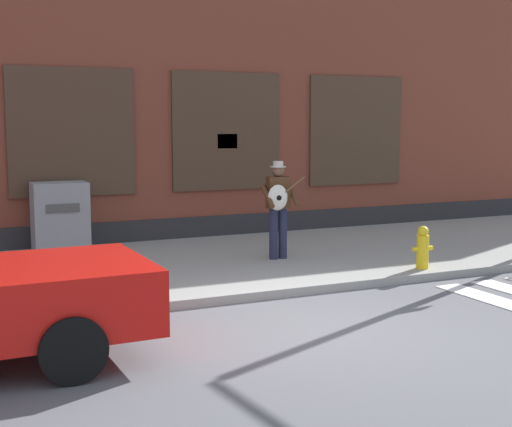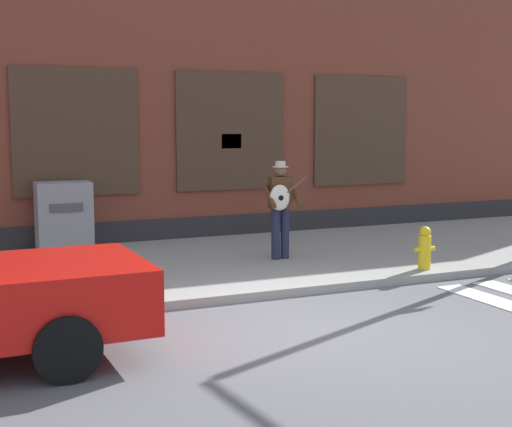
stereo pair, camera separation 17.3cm
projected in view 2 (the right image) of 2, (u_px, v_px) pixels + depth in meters
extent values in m
plane|color=#56565B|center=(309.00, 329.00, 8.60)|extent=(160.00, 160.00, 0.00)
cube|color=gray|center=(199.00, 265.00, 12.19)|extent=(28.00, 4.95, 0.13)
cube|color=brown|center=(131.00, 73.00, 15.81)|extent=(28.00, 4.00, 7.16)
cube|color=#28282B|center=(159.00, 233.00, 14.39)|extent=(28.00, 0.04, 0.55)
cube|color=#473323|center=(76.00, 132.00, 13.49)|extent=(2.38, 0.06, 2.42)
cube|color=black|center=(76.00, 132.00, 13.48)|extent=(2.26, 0.03, 2.30)
cube|color=#473323|center=(231.00, 131.00, 14.77)|extent=(2.38, 0.06, 2.42)
cube|color=black|center=(231.00, 131.00, 14.76)|extent=(2.26, 0.03, 2.30)
cube|color=#473323|center=(361.00, 131.00, 16.04)|extent=(2.38, 0.06, 2.42)
cube|color=black|center=(361.00, 131.00, 16.03)|extent=(2.26, 0.03, 2.30)
cube|color=yellow|center=(231.00, 141.00, 14.77)|extent=(0.44, 0.02, 0.30)
cube|color=silver|center=(492.00, 300.00, 9.99)|extent=(0.42, 1.90, 0.01)
cube|color=silver|center=(123.00, 270.00, 8.45)|extent=(0.06, 0.24, 0.12)
cube|color=silver|center=(150.00, 290.00, 7.42)|extent=(0.06, 0.24, 0.12)
cylinder|color=black|center=(40.00, 306.00, 8.39)|extent=(0.66, 0.25, 0.66)
cylinder|color=black|center=(67.00, 348.00, 6.82)|extent=(0.66, 0.25, 0.66)
cylinder|color=#1E233D|center=(285.00, 233.00, 12.38)|extent=(0.15, 0.15, 0.89)
cylinder|color=#1E233D|center=(276.00, 234.00, 12.30)|extent=(0.15, 0.15, 0.89)
cube|color=#4C2D19|center=(280.00, 192.00, 12.26)|extent=(0.40, 0.25, 0.55)
sphere|color=brown|center=(280.00, 170.00, 12.21)|extent=(0.22, 0.22, 0.22)
cylinder|color=beige|center=(280.00, 167.00, 12.20)|extent=(0.27, 0.28, 0.02)
cylinder|color=beige|center=(280.00, 164.00, 12.20)|extent=(0.18, 0.18, 0.09)
cylinder|color=#4C2D19|center=(295.00, 195.00, 12.25)|extent=(0.13, 0.52, 0.39)
cylinder|color=#4C2D19|center=(269.00, 196.00, 12.09)|extent=(0.13, 0.52, 0.39)
ellipsoid|color=silver|center=(280.00, 198.00, 12.07)|extent=(0.37, 0.15, 0.44)
cylinder|color=black|center=(281.00, 198.00, 12.02)|extent=(0.09, 0.02, 0.09)
cylinder|color=brown|center=(294.00, 187.00, 12.12)|extent=(0.47, 0.07, 0.34)
cube|color=gray|center=(64.00, 216.00, 13.17)|extent=(0.99, 0.64, 1.27)
cube|color=#4C4C4C|center=(66.00, 208.00, 12.84)|extent=(0.59, 0.02, 0.16)
cylinder|color=gold|center=(425.00, 252.00, 11.47)|extent=(0.20, 0.20, 0.55)
sphere|color=gold|center=(425.00, 232.00, 11.43)|extent=(0.18, 0.18, 0.18)
cylinder|color=gold|center=(418.00, 250.00, 11.41)|extent=(0.10, 0.07, 0.07)
cylinder|color=gold|center=(432.00, 248.00, 11.52)|extent=(0.10, 0.07, 0.07)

